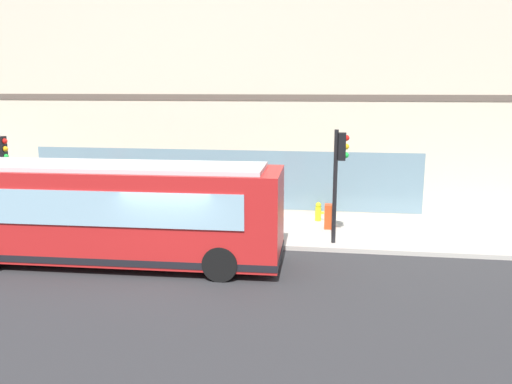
{
  "coord_description": "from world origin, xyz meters",
  "views": [
    {
      "loc": [
        -14.02,
        -4.47,
        5.35
      ],
      "look_at": [
        3.04,
        -1.96,
        1.86
      ],
      "focal_mm": 36.83,
      "sensor_mm": 36.0,
      "label": 1
    }
  ],
  "objects_px": {
    "fire_hydrant": "(318,212)",
    "newspaper_vending_box": "(330,216)",
    "traffic_light_down_block": "(2,163)",
    "pedestrian_by_light_pole": "(219,195)",
    "traffic_light_near_corner": "(339,165)",
    "pedestrian_near_building_entrance": "(102,203)",
    "city_bus_nearside": "(116,214)"
  },
  "relations": [
    {
      "from": "traffic_light_down_block",
      "to": "fire_hydrant",
      "type": "height_order",
      "value": "traffic_light_down_block"
    },
    {
      "from": "fire_hydrant",
      "to": "newspaper_vending_box",
      "type": "distance_m",
      "value": 1.17
    },
    {
      "from": "fire_hydrant",
      "to": "traffic_light_down_block",
      "type": "bearing_deg",
      "value": 104.77
    },
    {
      "from": "pedestrian_by_light_pole",
      "to": "pedestrian_near_building_entrance",
      "type": "bearing_deg",
      "value": 115.83
    },
    {
      "from": "newspaper_vending_box",
      "to": "traffic_light_down_block",
      "type": "bearing_deg",
      "value": 99.21
    },
    {
      "from": "city_bus_nearside",
      "to": "pedestrian_near_building_entrance",
      "type": "height_order",
      "value": "city_bus_nearside"
    },
    {
      "from": "city_bus_nearside",
      "to": "pedestrian_by_light_pole",
      "type": "xyz_separation_m",
      "value": [
        5.38,
        -2.02,
        -0.47
      ]
    },
    {
      "from": "pedestrian_by_light_pole",
      "to": "pedestrian_near_building_entrance",
      "type": "distance_m",
      "value": 4.51
    },
    {
      "from": "city_bus_nearside",
      "to": "traffic_light_down_block",
      "type": "relative_size",
      "value": 2.86
    },
    {
      "from": "traffic_light_down_block",
      "to": "fire_hydrant",
      "type": "distance_m",
      "value": 11.86
    },
    {
      "from": "fire_hydrant",
      "to": "city_bus_nearside",
      "type": "bearing_deg",
      "value": 132.58
    },
    {
      "from": "traffic_light_down_block",
      "to": "newspaper_vending_box",
      "type": "xyz_separation_m",
      "value": [
        1.91,
        -11.75,
        -2.01
      ]
    },
    {
      "from": "traffic_light_down_block",
      "to": "pedestrian_near_building_entrance",
      "type": "bearing_deg",
      "value": -74.49
    },
    {
      "from": "city_bus_nearside",
      "to": "newspaper_vending_box",
      "type": "height_order",
      "value": "city_bus_nearside"
    },
    {
      "from": "fire_hydrant",
      "to": "pedestrian_by_light_pole",
      "type": "distance_m",
      "value": 3.98
    },
    {
      "from": "traffic_light_down_block",
      "to": "fire_hydrant",
      "type": "relative_size",
      "value": 4.78
    },
    {
      "from": "fire_hydrant",
      "to": "pedestrian_by_light_pole",
      "type": "bearing_deg",
      "value": 91.44
    },
    {
      "from": "pedestrian_by_light_pole",
      "to": "fire_hydrant",
      "type": "bearing_deg",
      "value": -88.56
    },
    {
      "from": "fire_hydrant",
      "to": "newspaper_vending_box",
      "type": "bearing_deg",
      "value": -156.75
    },
    {
      "from": "newspaper_vending_box",
      "to": "traffic_light_near_corner",
      "type": "bearing_deg",
      "value": -171.75
    },
    {
      "from": "traffic_light_near_corner",
      "to": "pedestrian_by_light_pole",
      "type": "bearing_deg",
      "value": 59.14
    },
    {
      "from": "traffic_light_down_block",
      "to": "newspaper_vending_box",
      "type": "height_order",
      "value": "traffic_light_down_block"
    },
    {
      "from": "city_bus_nearside",
      "to": "traffic_light_near_corner",
      "type": "xyz_separation_m",
      "value": [
        2.59,
        -6.68,
        1.25
      ]
    },
    {
      "from": "pedestrian_by_light_pole",
      "to": "newspaper_vending_box",
      "type": "xyz_separation_m",
      "value": [
        -0.97,
        -4.4,
        -0.48
      ]
    },
    {
      "from": "city_bus_nearside",
      "to": "traffic_light_near_corner",
      "type": "relative_size",
      "value": 2.65
    },
    {
      "from": "newspaper_vending_box",
      "to": "pedestrian_by_light_pole",
      "type": "bearing_deg",
      "value": 77.54
    },
    {
      "from": "fire_hydrant",
      "to": "pedestrian_by_light_pole",
      "type": "height_order",
      "value": "pedestrian_by_light_pole"
    },
    {
      "from": "fire_hydrant",
      "to": "pedestrian_near_building_entrance",
      "type": "xyz_separation_m",
      "value": [
        -2.06,
        8.0,
        0.55
      ]
    },
    {
      "from": "traffic_light_down_block",
      "to": "traffic_light_near_corner",
      "type": "bearing_deg",
      "value": -89.56
    },
    {
      "from": "newspaper_vending_box",
      "to": "pedestrian_near_building_entrance",
      "type": "bearing_deg",
      "value": 96.69
    },
    {
      "from": "traffic_light_near_corner",
      "to": "pedestrian_by_light_pole",
      "type": "distance_m",
      "value": 5.7
    },
    {
      "from": "fire_hydrant",
      "to": "pedestrian_near_building_entrance",
      "type": "height_order",
      "value": "pedestrian_near_building_entrance"
    }
  ]
}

